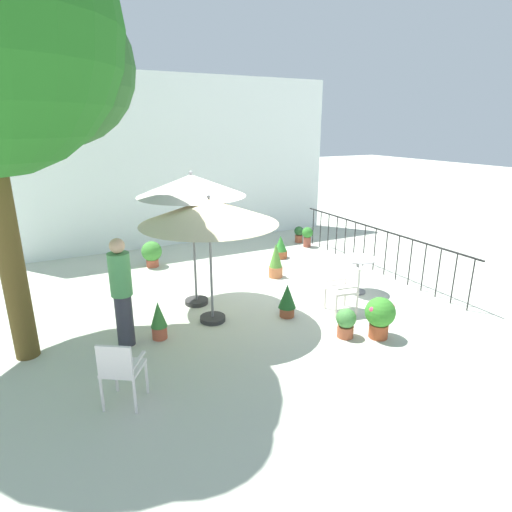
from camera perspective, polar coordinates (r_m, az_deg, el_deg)
name	(u,v)px	position (r m, az deg, el deg)	size (l,w,h in m)	color
ground_plane	(250,294)	(8.43, -0.77, -5.20)	(60.00, 60.00, 0.00)	beige
villa_facade	(180,162)	(11.90, -10.35, 12.52)	(9.07, 0.30, 4.54)	white
terrace_railing	(375,242)	(9.96, 16.01, 1.85)	(0.03, 5.36, 1.01)	black
patio_umbrella_0	(209,212)	(6.75, -6.45, 5.99)	(2.26, 2.26, 2.20)	#2D2D2D
patio_umbrella_1	(191,187)	(7.47, -8.85, 9.34)	(1.92, 1.92, 2.49)	#2D2D2D
cafe_table_0	(358,268)	(8.58, 13.73, -1.67)	(0.69, 0.69, 0.73)	silver
patio_chair_0	(120,368)	(5.33, -18.09, -14.31)	(0.60, 0.60, 0.88)	white
patio_chair_1	(346,286)	(7.65, 12.19, -3.99)	(0.52, 0.53, 0.87)	silver
potted_plant_0	(152,252)	(10.23, -14.08, 0.47)	(0.48, 0.49, 0.62)	#B5533A
potted_plant_1	(346,322)	(6.86, 12.20, -8.83)	(0.32, 0.32, 0.49)	#B15737
potted_plant_2	(281,247)	(10.61, 3.38, 1.18)	(0.35, 0.35, 0.58)	#994E2A
potted_plant_3	(299,234)	(12.08, 5.89, 3.06)	(0.27, 0.27, 0.47)	brown
potted_plant_4	(380,315)	(6.92, 16.60, -7.74)	(0.48, 0.48, 0.68)	#A44A28
potted_plant_5	(307,235)	(11.64, 7.04, 2.82)	(0.30, 0.30, 0.56)	#984A39
potted_plant_6	(287,300)	(7.39, 4.29, -5.96)	(0.31, 0.31, 0.61)	brown
potted_plant_7	(159,320)	(6.81, -13.18, -8.48)	(0.26, 0.26, 0.63)	#B55338
potted_plant_8	(276,261)	(9.23, 2.71, -0.70)	(0.31, 0.31, 0.78)	#C87042
standing_person	(122,291)	(6.55, -17.91, -4.64)	(0.41, 0.41, 1.70)	#33333D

